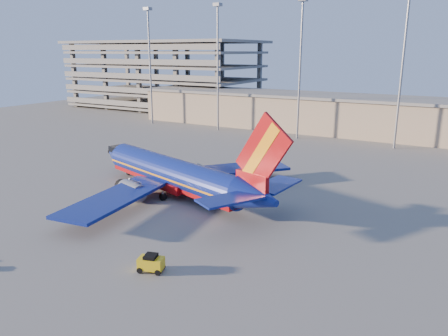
{
  "coord_description": "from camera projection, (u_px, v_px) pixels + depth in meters",
  "views": [
    {
      "loc": [
        28.11,
        -42.49,
        18.42
      ],
      "look_at": [
        1.24,
        3.71,
        4.0
      ],
      "focal_mm": 35.0,
      "sensor_mm": 36.0,
      "label": 1
    }
  ],
  "objects": [
    {
      "name": "terminal_building",
      "position": [
        382.0,
        117.0,
        96.33
      ],
      "size": [
        122.0,
        16.0,
        8.5
      ],
      "color": "gray",
      "rests_on": "ground"
    },
    {
      "name": "light_mast_row",
      "position": [
        349.0,
        55.0,
        85.29
      ],
      "size": [
        101.6,
        1.6,
        28.65
      ],
      "color": "gray",
      "rests_on": "ground"
    },
    {
      "name": "aircraft_main",
      "position": [
        177.0,
        175.0,
        57.1
      ],
      "size": [
        35.85,
        33.94,
        12.5
      ],
      "rotation": [
        0.0,
        0.0,
        -0.3
      ],
      "color": "navy",
      "rests_on": "ground"
    },
    {
      "name": "baggage_tug",
      "position": [
        151.0,
        263.0,
        37.43
      ],
      "size": [
        2.45,
        1.88,
        1.55
      ],
      "rotation": [
        0.0,
        0.0,
        0.3
      ],
      "color": "yellow",
      "rests_on": "ground"
    },
    {
      "name": "parking_garage",
      "position": [
        165.0,
        72.0,
        142.74
      ],
      "size": [
        62.0,
        32.0,
        21.4
      ],
      "color": "slate",
      "rests_on": "ground"
    },
    {
      "name": "ground",
      "position": [
        200.0,
        205.0,
        53.9
      ],
      "size": [
        220.0,
        220.0,
        0.0
      ],
      "primitive_type": "plane",
      "color": "slate",
      "rests_on": "ground"
    }
  ]
}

